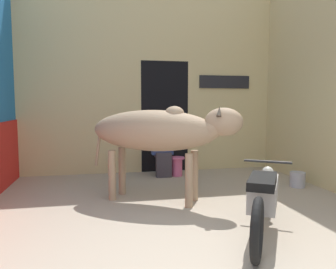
% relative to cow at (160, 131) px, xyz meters
% --- Properties ---
extents(ground_plane, '(30.00, 30.00, 0.00)m').
position_rel_cow_xyz_m(ground_plane, '(0.19, -2.11, -1.04)').
color(ground_plane, tan).
extents(wall_back_with_doorway, '(5.31, 0.93, 4.06)m').
position_rel_cow_xyz_m(wall_back_with_doorway, '(0.28, 2.35, 0.73)').
color(wall_back_with_doorway, '#D1BC84').
rests_on(wall_back_with_doorway, ground_plane).
extents(cow, '(2.21, 1.51, 1.42)m').
position_rel_cow_xyz_m(cow, '(0.00, 0.00, 0.00)').
color(cow, tan).
rests_on(cow, ground_plane).
extents(motorcycle_near, '(1.16, 1.79, 0.73)m').
position_rel_cow_xyz_m(motorcycle_near, '(0.89, -1.46, -0.62)').
color(motorcycle_near, black).
rests_on(motorcycle_near, ground_plane).
extents(shopkeeper_seated, '(0.43, 0.34, 1.14)m').
position_rel_cow_xyz_m(shopkeeper_seated, '(0.35, 1.66, -0.45)').
color(shopkeeper_seated, '#3D3842').
rests_on(shopkeeper_seated, ground_plane).
extents(plastic_stool, '(0.31, 0.31, 0.38)m').
position_rel_cow_xyz_m(plastic_stool, '(0.63, 1.60, -0.83)').
color(plastic_stool, '#DB6093').
rests_on(plastic_stool, ground_plane).
extents(bucket, '(0.26, 0.26, 0.26)m').
position_rel_cow_xyz_m(bucket, '(2.48, 0.32, -0.91)').
color(bucket, '#A8A8B2').
rests_on(bucket, ground_plane).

